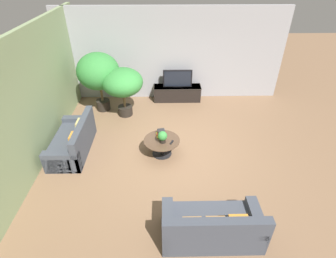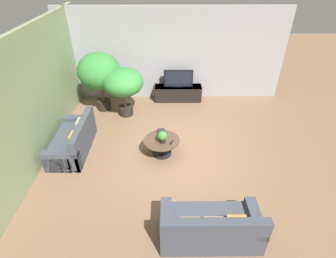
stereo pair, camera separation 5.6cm
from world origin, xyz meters
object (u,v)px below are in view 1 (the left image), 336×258
(couch_near_entry, at_px, (212,227))
(potted_palm_corner, at_px, (123,84))
(potted_palm_tall, at_px, (98,72))
(coffee_table, at_px, (162,144))
(potted_plant_tabletop, at_px, (162,137))
(media_console, at_px, (177,93))
(couch_by_wall, at_px, (73,141))
(television, at_px, (178,79))

(couch_near_entry, bearing_deg, potted_palm_corner, -65.05)
(potted_palm_tall, relative_size, potted_palm_corner, 1.23)
(coffee_table, relative_size, potted_plant_tabletop, 2.98)
(potted_palm_corner, bearing_deg, couch_near_entry, -65.05)
(potted_plant_tabletop, bearing_deg, couch_near_entry, -69.46)
(media_console, bearing_deg, potted_palm_tall, -165.73)
(couch_near_entry, bearing_deg, media_console, -86.23)
(couch_by_wall, distance_m, potted_plant_tabletop, 2.32)
(media_console, distance_m, couch_near_entry, 5.37)
(media_console, height_order, television, television)
(media_console, xyz_separation_m, couch_near_entry, (0.35, -5.36, 0.02))
(coffee_table, bearing_deg, potted_plant_tabletop, -76.75)
(television, xyz_separation_m, potted_palm_corner, (-1.69, -0.97, 0.27))
(coffee_table, distance_m, couch_near_entry, 2.55)
(media_console, relative_size, couch_near_entry, 0.92)
(media_console, height_order, potted_palm_tall, potted_palm_tall)
(coffee_table, distance_m, potted_palm_tall, 3.18)
(coffee_table, bearing_deg, potted_palm_tall, 129.21)
(coffee_table, relative_size, potted_palm_tall, 0.48)
(couch_by_wall, distance_m, couch_near_entry, 4.07)
(media_console, xyz_separation_m, coffee_table, (-0.53, -2.97, 0.04))
(television, relative_size, potted_plant_tabletop, 3.20)
(coffee_table, bearing_deg, couch_by_wall, 175.27)
(media_console, xyz_separation_m, potted_plant_tabletop, (-0.51, -3.05, 0.34))
(coffee_table, bearing_deg, television, 79.86)
(coffee_table, height_order, potted_plant_tabletop, potted_plant_tabletop)
(television, bearing_deg, couch_by_wall, -135.13)
(media_console, height_order, couch_by_wall, couch_by_wall)
(potted_palm_corner, bearing_deg, coffee_table, -59.91)
(potted_palm_tall, distance_m, potted_palm_corner, 0.86)
(television, distance_m, potted_plant_tabletop, 3.10)
(media_console, height_order, potted_palm_corner, potted_palm_corner)
(coffee_table, relative_size, potted_palm_corner, 0.59)
(potted_plant_tabletop, bearing_deg, coffee_table, 103.25)
(television, distance_m, potted_palm_corner, 1.96)
(couch_by_wall, xyz_separation_m, couch_near_entry, (3.15, -2.58, 0.00))
(television, height_order, couch_near_entry, television)
(couch_near_entry, xyz_separation_m, potted_plant_tabletop, (-0.86, 2.30, 0.32))
(media_console, distance_m, potted_plant_tabletop, 3.11)
(television, distance_m, coffee_table, 3.05)
(couch_by_wall, height_order, potted_palm_tall, potted_palm_tall)
(couch_near_entry, bearing_deg, couch_by_wall, -39.32)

